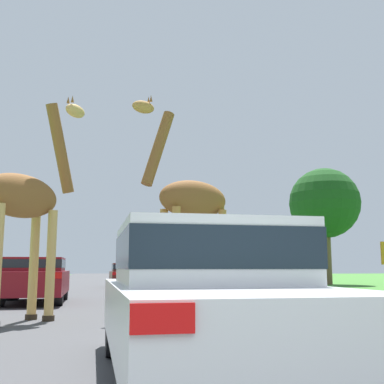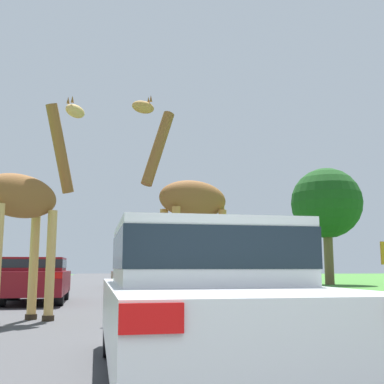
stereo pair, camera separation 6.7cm
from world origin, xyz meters
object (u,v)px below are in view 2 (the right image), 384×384
(car_verge_right, at_px, (39,275))
(giraffe_companion, at_px, (25,205))
(car_queue_left, at_px, (130,274))
(car_rear_follower, at_px, (207,277))
(tree_left_edge, at_px, (326,204))
(car_lead_maroon, at_px, (199,295))
(giraffe_near_road, at_px, (190,208))
(car_far_ahead, at_px, (159,274))
(car_queue_right, at_px, (34,278))

(car_verge_right, bearing_deg, giraffe_companion, -85.29)
(car_queue_left, distance_m, car_verge_right, 6.14)
(car_rear_follower, bearing_deg, tree_left_edge, 49.35)
(tree_left_edge, bearing_deg, car_lead_maroon, -119.53)
(giraffe_companion, distance_m, car_lead_maroon, 6.04)
(car_rear_follower, bearing_deg, giraffe_near_road, -107.65)
(car_far_ahead, distance_m, tree_left_edge, 14.83)
(giraffe_near_road, bearing_deg, car_queue_left, -18.67)
(car_lead_maroon, bearing_deg, car_rear_follower, 76.70)
(giraffe_near_road, relative_size, car_queue_left, 1.10)
(giraffe_near_road, distance_m, car_rear_follower, 5.13)
(car_queue_right, bearing_deg, giraffe_near_road, -46.09)
(giraffe_companion, xyz_separation_m, tree_left_edge, (16.00, 18.63, 2.87))
(giraffe_companion, height_order, car_queue_left, giraffe_companion)
(car_far_ahead, relative_size, car_verge_right, 0.89)
(giraffe_near_road, bearing_deg, car_verge_right, 2.80)
(giraffe_near_road, relative_size, car_verge_right, 1.10)
(giraffe_companion, bearing_deg, car_verge_right, 136.93)
(giraffe_near_road, xyz_separation_m, car_rear_follower, (1.46, 4.60, -1.74))
(giraffe_near_road, relative_size, giraffe_companion, 1.04)
(car_verge_right, bearing_deg, car_rear_follower, -46.91)
(car_lead_maroon, xyz_separation_m, car_verge_right, (-3.45, 17.77, -0.07))
(car_lead_maroon, bearing_deg, tree_left_edge, 60.47)
(car_queue_right, xyz_separation_m, car_queue_left, (3.69, 11.33, -0.04))
(giraffe_near_road, height_order, car_rear_follower, giraffe_near_road)
(car_queue_right, relative_size, car_queue_left, 0.94)
(car_lead_maroon, relative_size, car_rear_follower, 1.13)
(car_lead_maroon, distance_m, car_queue_left, 22.16)
(car_far_ahead, xyz_separation_m, tree_left_edge, (11.89, 7.70, 4.39))
(giraffe_near_road, distance_m, tree_left_edge, 21.44)
(car_rear_follower, bearing_deg, car_lead_maroon, -103.30)
(car_lead_maroon, distance_m, car_queue_right, 11.18)
(car_queue_right, distance_m, car_verge_right, 6.99)
(car_queue_right, relative_size, tree_left_edge, 0.58)
(giraffe_companion, relative_size, car_far_ahead, 1.20)
(car_queue_left, height_order, tree_left_edge, tree_left_edge)
(giraffe_companion, distance_m, car_queue_left, 17.21)
(car_lead_maroon, bearing_deg, giraffe_companion, 114.51)
(giraffe_near_road, distance_m, car_far_ahead, 9.77)
(giraffe_near_road, height_order, car_queue_right, giraffe_near_road)
(giraffe_near_road, distance_m, car_verge_right, 12.19)
(car_far_ahead, bearing_deg, tree_left_edge, 32.93)
(tree_left_edge, bearing_deg, giraffe_near_road, -125.57)
(car_lead_maroon, distance_m, car_verge_right, 18.11)
(car_queue_right, bearing_deg, car_verge_right, 95.18)
(car_verge_right, relative_size, car_rear_follower, 1.13)
(car_verge_right, distance_m, car_rear_follower, 8.94)
(car_lead_maroon, distance_m, car_rear_follower, 11.55)
(giraffe_companion, height_order, car_lead_maroon, giraffe_companion)
(giraffe_near_road, xyz_separation_m, car_queue_right, (-4.02, 4.17, -1.75))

